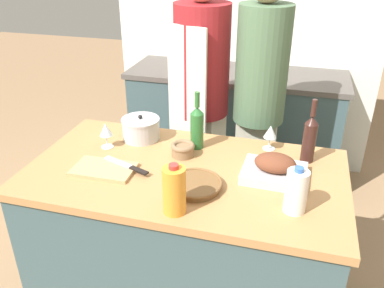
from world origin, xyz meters
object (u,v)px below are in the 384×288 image
object	(u,v)px
milk_jug	(296,191)
wine_glass_left	(270,132)
juice_jug	(174,190)
wine_glass_right	(106,131)
person_cook_aproned	(201,94)
wine_bottle_dark	(310,138)
wine_bottle_green	(197,126)
wicker_basket	(195,184)
stand_mixer	(191,58)
person_cook_guest	(259,99)
roasting_pan	(274,169)
condiment_bottle_short	(218,62)
cutting_board	(104,169)
condiment_bottle_tall	(193,58)
mixing_bowl	(183,149)
knife_chef	(127,166)
stock_pot	(141,129)

from	to	relation	value
milk_jug	wine_glass_left	world-z (taller)	milk_jug
juice_jug	wine_glass_right	bearing A→B (deg)	139.37
juice_jug	person_cook_aproned	size ratio (longest dim) A/B	0.13
wine_bottle_dark	person_cook_aproned	distance (m)	0.88
wine_bottle_green	wicker_basket	bearing A→B (deg)	-76.39
stand_mixer	person_cook_guest	size ratio (longest dim) A/B	0.16
milk_jug	stand_mixer	xyz separation A→B (m)	(-0.89, 1.55, 0.08)
roasting_pan	condiment_bottle_short	bearing A→B (deg)	112.01
cutting_board	condiment_bottle_short	bearing A→B (deg)	82.14
cutting_board	milk_jug	xyz separation A→B (m)	(0.92, -0.08, 0.09)
wine_bottle_dark	person_cook_aproned	xyz separation A→B (m)	(-0.70, 0.53, -0.03)
milk_jug	condiment_bottle_tall	xyz separation A→B (m)	(-0.91, 1.71, 0.04)
cutting_board	roasting_pan	bearing A→B (deg)	11.25
cutting_board	wine_bottle_green	bearing A→B (deg)	44.01
wine_bottle_dark	stand_mixer	world-z (taller)	stand_mixer
wine_glass_right	condiment_bottle_short	world-z (taller)	condiment_bottle_short
cutting_board	person_cook_aproned	world-z (taller)	person_cook_aproned
wine_bottle_green	wine_glass_right	bearing A→B (deg)	-164.77
cutting_board	stand_mixer	distance (m)	1.48
stand_mixer	juice_jug	bearing A→B (deg)	-76.51
condiment_bottle_short	mixing_bowl	bearing A→B (deg)	-85.52
wine_bottle_dark	wine_glass_right	xyz separation A→B (m)	(-1.06, -0.14, -0.03)
stand_mixer	person_cook_guest	xyz separation A→B (m)	(0.62, -0.60, -0.06)
juice_jug	person_cook_aproned	bearing A→B (deg)	98.81
juice_jug	roasting_pan	bearing A→B (deg)	45.53
wine_glass_left	knife_chef	size ratio (longest dim) A/B	0.51
mixing_bowl	condiment_bottle_short	xyz separation A→B (m)	(-0.11, 1.37, 0.08)
cutting_board	condiment_bottle_tall	size ratio (longest dim) A/B	1.82
wine_bottle_dark	condiment_bottle_tall	world-z (taller)	wine_bottle_dark
juice_jug	wine_bottle_green	world-z (taller)	wine_bottle_green
cutting_board	mixing_bowl	size ratio (longest dim) A/B	2.41
milk_jug	knife_chef	bearing A→B (deg)	171.21
wine_glass_right	person_cook_guest	size ratio (longest dim) A/B	0.08
person_cook_aproned	person_cook_guest	distance (m)	0.39
condiment_bottle_tall	person_cook_aproned	size ratio (longest dim) A/B	0.10
stock_pot	condiment_bottle_short	distance (m)	1.25
person_cook_guest	wicker_basket	bearing A→B (deg)	-102.44
condiment_bottle_short	wine_bottle_green	bearing A→B (deg)	-83.00
juice_jug	person_cook_guest	distance (m)	1.12
condiment_bottle_tall	wine_bottle_green	bearing A→B (deg)	-73.73
wicker_basket	juice_jug	size ratio (longest dim) A/B	1.12
wine_bottle_green	wine_glass_right	size ratio (longest dim) A/B	2.28
stand_mixer	roasting_pan	bearing A→B (deg)	-59.19
wine_bottle_green	wine_glass_left	world-z (taller)	wine_bottle_green
wine_glass_left	wine_glass_right	world-z (taller)	wine_glass_right
person_cook_aproned	milk_jug	bearing A→B (deg)	-38.04
mixing_bowl	wine_bottle_dark	xyz separation A→B (m)	(0.63, 0.12, 0.09)
milk_jug	stand_mixer	distance (m)	1.79
mixing_bowl	milk_jug	xyz separation A→B (m)	(0.59, -0.34, 0.06)
person_cook_aproned	person_cook_guest	world-z (taller)	person_cook_guest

